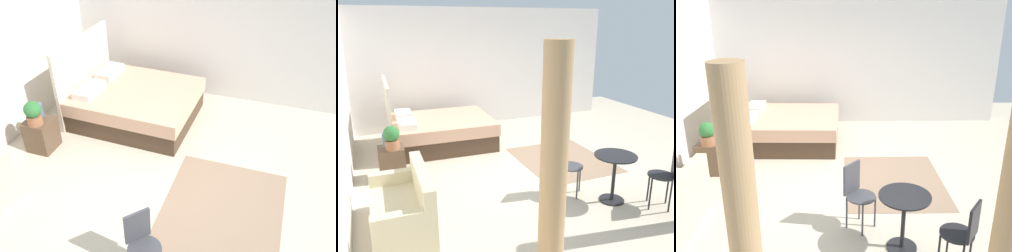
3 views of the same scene
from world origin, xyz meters
The scene contains 12 objects.
ground_plane centered at (0.00, 0.00, -0.01)m, with size 8.86×9.51×0.02m, color beige.
wall_right centered at (2.93, 0.00, 1.42)m, with size 0.12×6.51×2.84m, color silver.
area_rug centered at (-0.11, -0.46, 0.00)m, with size 1.86×1.56×0.01m, color #93755B.
bed centered at (1.59, 1.54, 0.33)m, with size 1.80×2.12×1.42m.
couch centered at (-1.36, 2.56, 0.27)m, with size 1.32×0.72×0.78m.
nightstand centered at (0.29, 2.57, 0.26)m, with size 0.42×0.41×0.53m.
potted_plant centered at (0.19, 2.54, 0.73)m, with size 0.26×0.26×0.39m.
vase centered at (0.41, 2.62, 0.63)m, with size 0.13×0.13×0.21m.
balcony_table centered at (-1.75, -0.31, 0.49)m, with size 0.59×0.59×0.71m.
cafe_chair_near_window centered at (-1.29, 0.20, 0.52)m, with size 0.52×0.52×0.86m.
cafe_chair_near_couch centered at (-2.18, -0.86, 0.54)m, with size 0.51×0.51×0.87m.
curtain_right centered at (-2.68, 1.23, 1.18)m, with size 0.27×0.27×2.37m.
Camera 2 is at (-5.42, 2.86, 2.51)m, focal length 37.45 mm.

